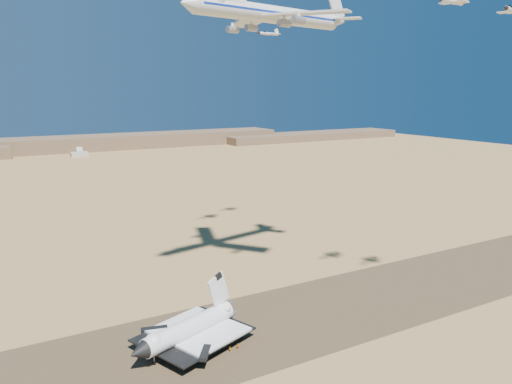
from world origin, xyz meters
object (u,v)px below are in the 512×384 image
carrier_747 (266,13)px  chase_jet_b (511,10)px  shuttle (188,331)px  crew_c (238,346)px  chase_jet_a (451,1)px  chase_jet_c (246,19)px  chase_jet_d (268,34)px  crew_a (225,345)px  crew_b (230,349)px

carrier_747 → chase_jet_b: 76.99m
shuttle → carrier_747: carrier_747 is taller
crew_c → chase_jet_b: chase_jet_b is taller
chase_jet_a → chase_jet_b: chase_jet_a is taller
chase_jet_c → chase_jet_d: chase_jet_c is taller
chase_jet_c → shuttle: bearing=-146.0°
crew_a → crew_c: 4.01m
chase_jet_a → crew_c: bearing=158.6°
chase_jet_c → chase_jet_b: bearing=-89.6°
chase_jet_a → shuttle: bearing=154.3°
crew_c → chase_jet_a: chase_jet_a is taller
chase_jet_a → chase_jet_c: size_ratio=1.00×
crew_a → crew_c: (3.28, -2.30, -0.03)m
carrier_747 → crew_b: 112.43m
crew_b → crew_c: crew_c is taller
carrier_747 → crew_b: bearing=-144.8°
chase_jet_c → crew_c: bearing=-136.6°
crew_a → chase_jet_a: size_ratio=0.12×
shuttle → crew_b: size_ratio=25.52×
shuttle → carrier_747: (42.26, 25.37, 97.54)m
chase_jet_a → chase_jet_d: size_ratio=1.08×
crew_a → chase_jet_b: (82.04, -27.64, 98.93)m
chase_jet_b → chase_jet_c: bearing=86.4°
shuttle → chase_jet_a: 128.10m
carrier_747 → crew_a: 111.78m
crew_a → chase_jet_c: (50.28, 77.96, 106.69)m
carrier_747 → chase_jet_d: carrier_747 is taller
carrier_747 → chase_jet_d: 70.75m
shuttle → chase_jet_b: bearing=-41.1°
crew_a → chase_jet_b: 131.46m
carrier_747 → crew_a: bearing=-147.4°
shuttle → crew_b: (9.70, -8.75, -4.51)m
chase_jet_a → chase_jet_b: 17.25m
chase_jet_c → chase_jet_d: size_ratio=1.08×
crew_a → chase_jet_c: size_ratio=0.12×
chase_jet_a → chase_jet_c: bearing=91.8°
carrier_747 → crew_c: size_ratio=42.50×
chase_jet_d → chase_jet_c: bearing=-150.8°
chase_jet_a → chase_jet_d: chase_jet_d is taller
crew_c → chase_jet_b: size_ratio=0.12×
chase_jet_a → chase_jet_d: (-0.21, 107.29, 0.35)m
chase_jet_b → chase_jet_d: (-11.78, 119.61, 3.80)m
crew_b → chase_jet_b: 130.72m
carrier_747 → chase_jet_b: carrier_747 is taller
carrier_747 → chase_jet_a: carrier_747 is taller
shuttle → chase_jet_d: 152.65m
shuttle → chase_jet_a: (79.59, -21.70, 98.00)m
shuttle → chase_jet_b: size_ratio=2.77×
chase_jet_b → crew_b: bearing=142.4°
chase_jet_d → crew_a: bearing=-133.2°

